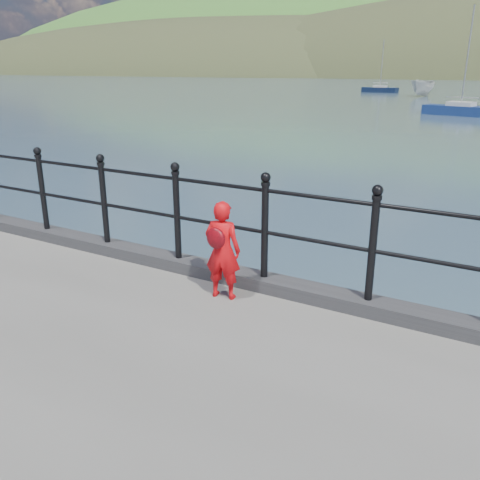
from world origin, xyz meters
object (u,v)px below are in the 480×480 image
Objects in this scene: sailboat_port at (460,111)px; sailboat_left at (380,90)px; child at (222,250)px; launch_white at (423,88)px; railing at (219,212)px.

sailboat_port is 1.07× the size of sailboat_left.
child is 72.41m from sailboat_left.
railing is at bearing -72.25° from launch_white.
launch_white is 0.73× the size of sailboat_left.
railing reaches higher than child.
sailboat_port reaches higher than launch_white.
child is (0.31, -0.43, -0.27)m from railing.
child is 63.26m from launch_white.
launch_white is at bearing -91.14° from child.
railing is 71.93m from sailboat_left.
sailboat_port is at bearing -96.62° from child.
sailboat_port reaches higher than railing.
launch_white is (-9.91, 62.00, -0.81)m from railing.
railing is 62.79m from launch_white.
sailboat_left is (-17.24, 69.81, -1.48)m from railing.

